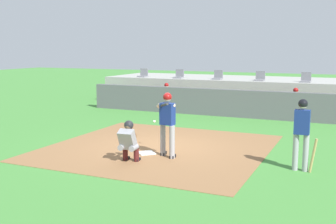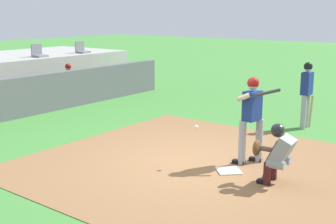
% 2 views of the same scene
% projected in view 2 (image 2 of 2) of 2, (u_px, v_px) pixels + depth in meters
% --- Properties ---
extents(ground_plane, '(80.00, 80.00, 0.00)m').
position_uv_depth(ground_plane, '(195.00, 164.00, 9.25)').
color(ground_plane, '#428438').
extents(dirt_infield, '(6.40, 6.40, 0.01)m').
position_uv_depth(dirt_infield, '(195.00, 163.00, 9.25)').
color(dirt_infield, olive).
rests_on(dirt_infield, ground).
extents(home_plate, '(0.62, 0.62, 0.02)m').
position_uv_depth(home_plate, '(229.00, 171.00, 8.77)').
color(home_plate, white).
rests_on(home_plate, dirt_infield).
extents(batter_at_plate, '(0.65, 0.80, 1.80)m').
position_uv_depth(batter_at_plate, '(252.00, 115.00, 9.03)').
color(batter_at_plate, '#99999E').
rests_on(batter_at_plate, ground).
extents(catcher_crouched, '(0.51, 2.06, 1.13)m').
position_uv_depth(catcher_crouched, '(276.00, 152.00, 8.05)').
color(catcher_crouched, gray).
rests_on(catcher_crouched, ground).
extents(on_deck_batter, '(0.58, 0.23, 1.79)m').
position_uv_depth(on_deck_batter, '(307.00, 91.00, 11.87)').
color(on_deck_batter, '#99999E').
rests_on(on_deck_batter, ground).
extents(dugout_wall, '(13.00, 0.30, 1.20)m').
position_uv_depth(dugout_wall, '(9.00, 99.00, 12.97)').
color(dugout_wall, '#59595E').
rests_on(dugout_wall, ground).
extents(dugout_player_1, '(0.49, 0.70, 1.30)m').
position_uv_depth(dugout_player_1, '(71.00, 81.00, 15.82)').
color(dugout_player_1, '#939399').
rests_on(dugout_player_1, ground).
extents(stadium_seat_4, '(0.46, 0.46, 0.48)m').
position_uv_depth(stadium_seat_4, '(39.00, 53.00, 17.00)').
color(stadium_seat_4, slate).
rests_on(stadium_seat_4, stands_platform).
extents(stadium_seat_5, '(0.46, 0.46, 0.48)m').
position_uv_depth(stadium_seat_5, '(82.00, 50.00, 18.68)').
color(stadium_seat_5, slate).
rests_on(stadium_seat_5, stands_platform).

